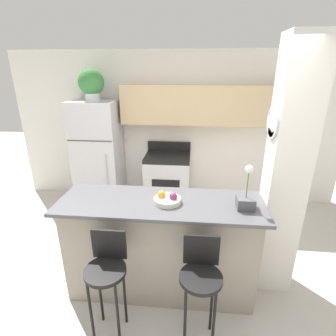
# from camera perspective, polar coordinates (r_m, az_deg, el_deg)

# --- Properties ---
(ground_plane) EXTENTS (14.00, 14.00, 0.00)m
(ground_plane) POSITION_cam_1_polar(r_m,az_deg,el_deg) (3.18, -1.46, -24.38)
(ground_plane) COLOR beige
(wall_back) EXTENTS (5.60, 0.38, 2.55)m
(wall_back) POSITION_cam_1_polar(r_m,az_deg,el_deg) (4.47, 3.52, 10.21)
(wall_back) COLOR white
(wall_back) RESTS_ON ground_plane
(pillar_right) EXTENTS (0.38, 0.32, 2.55)m
(pillar_right) POSITION_cam_1_polar(r_m,az_deg,el_deg) (2.79, 24.19, -1.59)
(pillar_right) COLOR white
(pillar_right) RESTS_ON ground_plane
(counter_bar) EXTENTS (1.99, 0.67, 1.06)m
(counter_bar) POSITION_cam_1_polar(r_m,az_deg,el_deg) (2.83, -1.56, -16.71)
(counter_bar) COLOR gray
(counter_bar) RESTS_ON ground_plane
(refrigerator) EXTENTS (0.74, 0.64, 1.79)m
(refrigerator) POSITION_cam_1_polar(r_m,az_deg,el_deg) (4.59, -14.94, 2.82)
(refrigerator) COLOR silver
(refrigerator) RESTS_ON ground_plane
(stove_range) EXTENTS (0.74, 0.62, 1.07)m
(stove_range) POSITION_cam_1_polar(r_m,az_deg,el_deg) (4.50, -0.10, -2.69)
(stove_range) COLOR silver
(stove_range) RESTS_ON ground_plane
(bar_stool_left) EXTENTS (0.35, 0.35, 0.99)m
(bar_stool_left) POSITION_cam_1_polar(r_m,az_deg,el_deg) (2.42, -13.17, -20.99)
(bar_stool_left) COLOR black
(bar_stool_left) RESTS_ON ground_plane
(bar_stool_right) EXTENTS (0.35, 0.35, 0.99)m
(bar_stool_right) POSITION_cam_1_polar(r_m,az_deg,el_deg) (2.32, 7.11, -22.59)
(bar_stool_right) COLOR black
(bar_stool_right) RESTS_ON ground_plane
(potted_plant_on_fridge) EXTENTS (0.39, 0.39, 0.47)m
(potted_plant_on_fridge) POSITION_cam_1_polar(r_m,az_deg,el_deg) (4.39, -16.37, 17.21)
(potted_plant_on_fridge) COLOR silver
(potted_plant_on_fridge) RESTS_ON refrigerator
(orchid_vase) EXTENTS (0.16, 0.16, 0.42)m
(orchid_vase) POSITION_cam_1_polar(r_m,az_deg,el_deg) (2.49, 16.58, -6.47)
(orchid_vase) COLOR #4C4C51
(orchid_vase) RESTS_ON counter_bar
(fruit_bowl) EXTENTS (0.26, 0.26, 0.11)m
(fruit_bowl) POSITION_cam_1_polar(r_m,az_deg,el_deg) (2.50, -0.14, -6.83)
(fruit_bowl) COLOR silver
(fruit_bowl) RESTS_ON counter_bar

